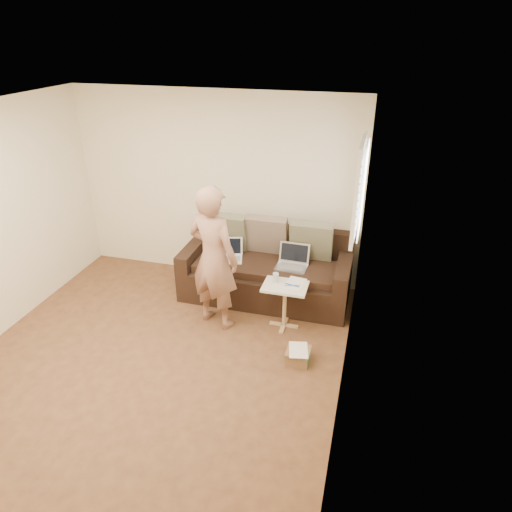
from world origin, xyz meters
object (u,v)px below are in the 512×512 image
striped_box (298,356)px  side_table (284,306)px  laptop_white (228,260)px  sofa (266,268)px  person (214,258)px  drinking_glass (276,278)px  laptop_silver (291,268)px

striped_box → side_table: bearing=115.2°
laptop_white → side_table: bearing=-46.3°
sofa → laptop_white: (-0.50, -0.09, 0.10)m
sofa → person: (-0.44, -0.76, 0.46)m
laptop_white → drinking_glass: bearing=-48.0°
sofa → striped_box: size_ratio=8.56×
person → laptop_silver: bearing=-122.8°
striped_box → laptop_silver: bearing=105.7°
sofa → side_table: sofa is taller
sofa → drinking_glass: (0.26, -0.58, 0.21)m
laptop_white → laptop_silver: bearing=-15.2°
laptop_silver → striped_box: 1.28m
laptop_silver → drinking_glass: (-0.09, -0.49, 0.11)m
sofa → striped_box: (0.68, -1.24, -0.34)m
person → striped_box: 1.46m
side_table → striped_box: 0.71m
laptop_silver → striped_box: size_ratio=1.54×
side_table → sofa: bearing=121.8°
sofa → striped_box: sofa is taller
side_table → drinking_glass: drinking_glass is taller
sofa → side_table: (0.39, -0.62, -0.14)m
person → side_table: bearing=-153.7°
sofa → striped_box: 1.46m
laptop_white → drinking_glass: 0.91m
striped_box → drinking_glass: bearing=122.1°
side_table → drinking_glass: size_ratio=4.77×
person → laptop_white: bearing=-68.0°
sofa → person: bearing=-120.2°
side_table → drinking_glass: (-0.12, 0.04, 0.35)m
laptop_silver → person: person is taller
drinking_glass → striped_box: 0.96m
laptop_white → person: person is taller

